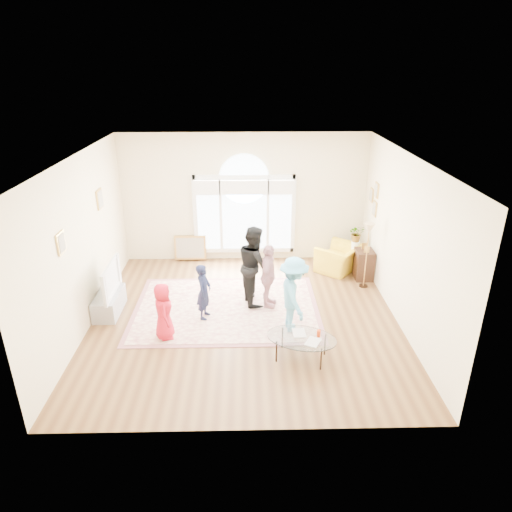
{
  "coord_description": "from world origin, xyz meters",
  "views": [
    {
      "loc": [
        0.04,
        -7.87,
        4.74
      ],
      "look_at": [
        0.23,
        0.3,
        1.22
      ],
      "focal_mm": 32.0,
      "sensor_mm": 36.0,
      "label": 1
    }
  ],
  "objects_px": {
    "area_rug": "(226,308)",
    "television": "(106,279)",
    "coffee_table": "(302,338)",
    "armchair": "(339,258)",
    "tv_console": "(109,303)"
  },
  "relations": [
    {
      "from": "area_rug",
      "to": "television",
      "type": "bearing_deg",
      "value": -177.9
    },
    {
      "from": "area_rug",
      "to": "armchair",
      "type": "relative_size",
      "value": 3.65
    },
    {
      "from": "coffee_table",
      "to": "television",
      "type": "bearing_deg",
      "value": 173.91
    },
    {
      "from": "television",
      "to": "coffee_table",
      "type": "xyz_separation_m",
      "value": [
        3.7,
        -1.65,
        -0.35
      ]
    },
    {
      "from": "television",
      "to": "tv_console",
      "type": "bearing_deg",
      "value": 180.0
    },
    {
      "from": "tv_console",
      "to": "coffee_table",
      "type": "xyz_separation_m",
      "value": [
        3.71,
        -1.65,
        0.19
      ]
    },
    {
      "from": "television",
      "to": "coffee_table",
      "type": "bearing_deg",
      "value": -23.96
    },
    {
      "from": "armchair",
      "to": "television",
      "type": "bearing_deg",
      "value": -29.57
    },
    {
      "from": "area_rug",
      "to": "tv_console",
      "type": "height_order",
      "value": "tv_console"
    },
    {
      "from": "area_rug",
      "to": "coffee_table",
      "type": "bearing_deg",
      "value": -52.14
    },
    {
      "from": "television",
      "to": "armchair",
      "type": "height_order",
      "value": "television"
    },
    {
      "from": "area_rug",
      "to": "television",
      "type": "xyz_separation_m",
      "value": [
        -2.36,
        -0.09,
        0.74
      ]
    },
    {
      "from": "area_rug",
      "to": "tv_console",
      "type": "xyz_separation_m",
      "value": [
        -2.37,
        -0.09,
        0.2
      ]
    },
    {
      "from": "tv_console",
      "to": "armchair",
      "type": "distance_m",
      "value": 5.38
    },
    {
      "from": "television",
      "to": "coffee_table",
      "type": "height_order",
      "value": "television"
    }
  ]
}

